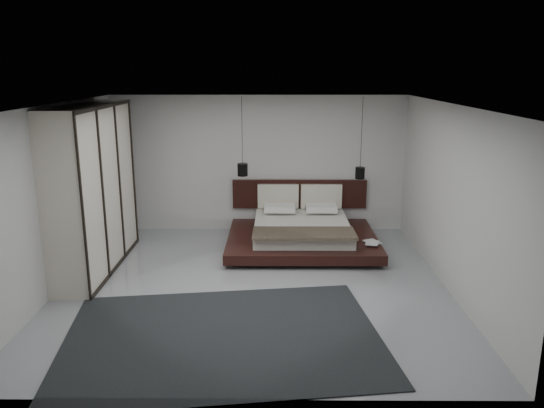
{
  "coord_description": "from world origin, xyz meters",
  "views": [
    {
      "loc": [
        0.33,
        -7.78,
        3.31
      ],
      "look_at": [
        0.28,
        1.2,
        1.01
      ],
      "focal_mm": 35.0,
      "sensor_mm": 36.0,
      "label": 1
    }
  ],
  "objects_px": {
    "bed": "(302,231)",
    "wardrobe": "(92,189)",
    "pendant_right": "(360,173)",
    "rug": "(223,337)",
    "pendant_left": "(243,169)",
    "lattice_screen": "(108,174)"
  },
  "relations": [
    {
      "from": "bed",
      "to": "wardrobe",
      "type": "bearing_deg",
      "value": -162.12
    },
    {
      "from": "bed",
      "to": "rug",
      "type": "relative_size",
      "value": 0.7
    },
    {
      "from": "lattice_screen",
      "to": "wardrobe",
      "type": "xyz_separation_m",
      "value": [
        0.25,
        -1.69,
        0.08
      ]
    },
    {
      "from": "lattice_screen",
      "to": "rug",
      "type": "height_order",
      "value": "lattice_screen"
    },
    {
      "from": "pendant_right",
      "to": "rug",
      "type": "xyz_separation_m",
      "value": [
        -2.31,
        -4.05,
        -1.34
      ]
    },
    {
      "from": "lattice_screen",
      "to": "pendant_right",
      "type": "relative_size",
      "value": 1.65
    },
    {
      "from": "wardrobe",
      "to": "rug",
      "type": "bearing_deg",
      "value": -46.08
    },
    {
      "from": "rug",
      "to": "bed",
      "type": "bearing_deg",
      "value": 72.03
    },
    {
      "from": "pendant_left",
      "to": "pendant_right",
      "type": "xyz_separation_m",
      "value": [
        2.28,
        0.0,
        -0.06
      ]
    },
    {
      "from": "pendant_right",
      "to": "wardrobe",
      "type": "distance_m",
      "value": 4.94
    },
    {
      "from": "pendant_right",
      "to": "wardrobe",
      "type": "bearing_deg",
      "value": -161.35
    },
    {
      "from": "bed",
      "to": "rug",
      "type": "distance_m",
      "value": 3.8
    },
    {
      "from": "bed",
      "to": "rug",
      "type": "bearing_deg",
      "value": -107.97
    },
    {
      "from": "lattice_screen",
      "to": "rug",
      "type": "bearing_deg",
      "value": -57.68
    },
    {
      "from": "pendant_right",
      "to": "wardrobe",
      "type": "relative_size",
      "value": 0.56
    },
    {
      "from": "bed",
      "to": "pendant_right",
      "type": "distance_m",
      "value": 1.62
    },
    {
      "from": "lattice_screen",
      "to": "bed",
      "type": "height_order",
      "value": "lattice_screen"
    },
    {
      "from": "pendant_left",
      "to": "wardrobe",
      "type": "relative_size",
      "value": 0.54
    },
    {
      "from": "bed",
      "to": "pendant_left",
      "type": "relative_size",
      "value": 1.83
    },
    {
      "from": "pendant_right",
      "to": "rug",
      "type": "relative_size",
      "value": 0.4
    },
    {
      "from": "lattice_screen",
      "to": "pendant_left",
      "type": "xyz_separation_m",
      "value": [
        2.65,
        -0.1,
        0.11
      ]
    },
    {
      "from": "lattice_screen",
      "to": "pendant_left",
      "type": "distance_m",
      "value": 2.66
    }
  ]
}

